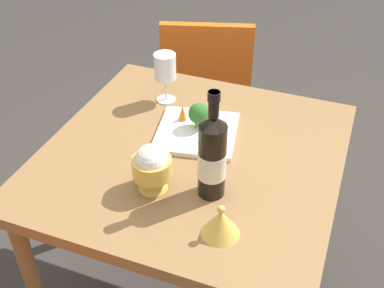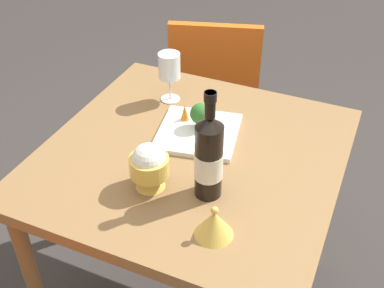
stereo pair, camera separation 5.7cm
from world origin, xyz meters
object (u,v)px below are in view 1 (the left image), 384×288
at_px(rice_bowl, 152,167).
at_px(rice_bowl_lid, 221,223).
at_px(broccoli_floret, 199,114).
at_px(carrot_garnish_left, 183,112).
at_px(serving_plate, 197,132).
at_px(wine_glass, 165,68).
at_px(chair_near_window, 207,83).
at_px(carrot_garnish_right, 212,134).
at_px(wine_bottle, 212,156).

xyz_separation_m(rice_bowl, rice_bowl_lid, (0.23, -0.10, -0.04)).
bearing_deg(broccoli_floret, rice_bowl_lid, -62.83).
xyz_separation_m(rice_bowl_lid, carrot_garnish_left, (-0.27, 0.42, 0.01)).
height_order(rice_bowl, carrot_garnish_left, rice_bowl).
height_order(rice_bowl, serving_plate, rice_bowl).
xyz_separation_m(wine_glass, rice_bowl_lid, (0.38, -0.54, -0.09)).
distance_m(wine_glass, serving_plate, 0.26).
height_order(chair_near_window, wine_glass, wine_glass).
distance_m(wine_glass, rice_bowl_lid, 0.66).
relative_size(chair_near_window, carrot_garnish_right, 13.91).
bearing_deg(carrot_garnish_left, wine_glass, 133.23).
bearing_deg(broccoli_floret, chair_near_window, 107.06).
height_order(wine_glass, rice_bowl, wine_glass).
height_order(chair_near_window, carrot_garnish_left, chair_near_window).
distance_m(chair_near_window, carrot_garnish_right, 0.83).
bearing_deg(rice_bowl_lid, wine_bottle, 117.77).
height_order(chair_near_window, rice_bowl_lid, chair_near_window).
bearing_deg(carrot_garnish_left, carrot_garnish_right, -33.18).
height_order(chair_near_window, rice_bowl, rice_bowl).
relative_size(broccoli_floret, carrot_garnish_left, 1.54).
height_order(rice_bowl, rice_bowl_lid, rice_bowl).
bearing_deg(carrot_garnish_right, broccoli_floret, 135.49).
xyz_separation_m(carrot_garnish_left, carrot_garnish_right, (0.13, -0.09, 0.00)).
relative_size(wine_glass, broccoli_floret, 2.09).
distance_m(rice_bowl, serving_plate, 0.29).
relative_size(rice_bowl, serving_plate, 0.49).
distance_m(chair_near_window, carrot_garnish_left, 0.72).
height_order(wine_glass, rice_bowl_lid, wine_glass).
distance_m(wine_bottle, wine_glass, 0.50).
relative_size(wine_bottle, rice_bowl, 2.27).
distance_m(chair_near_window, serving_plate, 0.76).
distance_m(chair_near_window, broccoli_floret, 0.76).
relative_size(rice_bowl_lid, broccoli_floret, 1.17).
bearing_deg(chair_near_window, rice_bowl_lid, -85.67).
bearing_deg(wine_glass, rice_bowl_lid, -54.75).
distance_m(serving_plate, broccoli_floret, 0.06).
height_order(serving_plate, broccoli_floret, broccoli_floret).
bearing_deg(rice_bowl_lid, wine_glass, 125.25).
xyz_separation_m(rice_bowl_lid, serving_plate, (-0.20, 0.38, -0.03)).
bearing_deg(broccoli_floret, carrot_garnish_left, 162.31).
bearing_deg(chair_near_window, wine_glass, -103.29).
bearing_deg(serving_plate, rice_bowl, -95.21).
xyz_separation_m(wine_bottle, broccoli_floret, (-0.13, 0.26, -0.06)).
bearing_deg(broccoli_floret, rice_bowl, -94.77).
height_order(chair_near_window, serving_plate, chair_near_window).
relative_size(chair_near_window, wine_bottle, 2.64).
distance_m(wine_bottle, serving_plate, 0.30).
height_order(wine_bottle, serving_plate, wine_bottle).
bearing_deg(wine_glass, carrot_garnish_right, -40.08).
distance_m(wine_bottle, carrot_garnish_left, 0.36).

